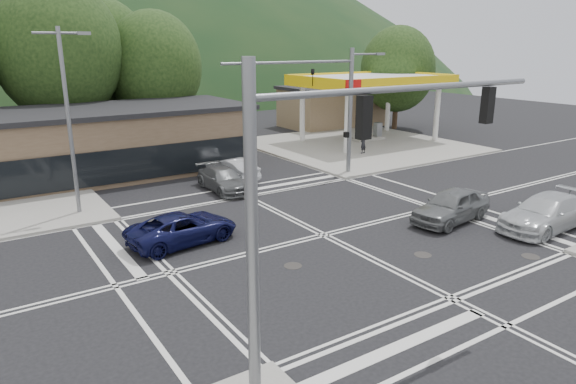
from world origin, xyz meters
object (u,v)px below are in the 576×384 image
car_queue_a (232,169)px  pedestrian (363,143)px  car_grey_center (451,206)px  car_queue_b (215,150)px  car_silver_east (546,213)px  car_blue_west (183,228)px  car_northbound (223,179)px

car_queue_a → pedestrian: (11.73, 1.00, 0.24)m
car_grey_center → car_queue_b: 18.43m
car_grey_center → car_silver_east: size_ratio=0.86×
car_grey_center → pedestrian: size_ratio=3.04×
car_blue_west → car_northbound: same height
car_grey_center → car_northbound: car_grey_center is taller
car_silver_east → car_northbound: car_silver_east is taller
car_blue_west → pedestrian: bearing=-70.5°
car_silver_east → car_queue_b: (-6.65, 21.10, 0.05)m
pedestrian → car_silver_east: bearing=67.4°
pedestrian → car_blue_west: bearing=17.2°
car_queue_a → car_northbound: bearing=42.9°
car_silver_east → car_queue_b: size_ratio=1.10×
car_silver_east → car_queue_b: 22.13m
car_blue_west → car_queue_a: 10.80m
car_silver_east → car_queue_a: (-7.92, 15.97, -0.11)m
car_queue_a → pedestrian: pedestrian is taller
car_grey_center → car_northbound: size_ratio=1.02×
car_blue_west → pedestrian: pedestrian is taller
car_queue_a → pedestrian: size_ratio=2.68×
car_queue_a → car_northbound: car_queue_a is taller
car_blue_west → car_queue_a: bearing=-46.1°
car_grey_center → car_northbound: (-6.70, 10.85, -0.13)m
car_blue_west → car_silver_east: car_silver_east is taller
car_queue_b → car_northbound: car_queue_b is taller
car_grey_center → car_silver_east: car_grey_center is taller
car_queue_b → pedestrian: size_ratio=3.20×
car_silver_east → car_blue_west: bearing=-118.9°
car_grey_center → car_northbound: 12.75m
car_northbound → pedestrian: size_ratio=2.98×
car_grey_center → car_silver_east: 4.18m
car_grey_center → car_queue_a: car_grey_center is taller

